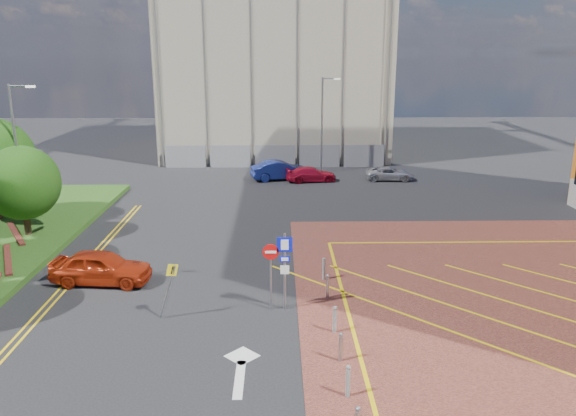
{
  "coord_description": "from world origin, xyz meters",
  "views": [
    {
      "loc": [
        0.24,
        -19.63,
        9.93
      ],
      "look_at": [
        0.67,
        3.43,
        3.54
      ],
      "focal_mm": 35.0,
      "sensor_mm": 36.0,
      "label": 1
    }
  ],
  "objects_px": {
    "warning_sign": "(169,284)",
    "car_blue_back": "(280,170)",
    "tree_c": "(22,183)",
    "car_red_back": "(311,174)",
    "sign_cluster": "(280,264)",
    "lamp_back": "(323,121)",
    "car_silver_back": "(390,174)",
    "car_red_left": "(101,267)",
    "lamp_left_far": "(18,150)"
  },
  "relations": [
    {
      "from": "car_red_back",
      "to": "car_silver_back",
      "type": "bearing_deg",
      "value": -95.11
    },
    {
      "from": "car_blue_back",
      "to": "car_red_back",
      "type": "distance_m",
      "value": 2.58
    },
    {
      "from": "car_red_left",
      "to": "car_red_back",
      "type": "height_order",
      "value": "car_red_left"
    },
    {
      "from": "lamp_left_far",
      "to": "car_silver_back",
      "type": "distance_m",
      "value": 27.13
    },
    {
      "from": "car_blue_back",
      "to": "car_silver_back",
      "type": "relative_size",
      "value": 1.22
    },
    {
      "from": "lamp_left_far",
      "to": "car_red_left",
      "type": "distance_m",
      "value": 11.32
    },
    {
      "from": "car_red_back",
      "to": "car_silver_back",
      "type": "relative_size",
      "value": 1.05
    },
    {
      "from": "warning_sign",
      "to": "car_blue_back",
      "type": "xyz_separation_m",
      "value": [
        4.35,
        24.61,
        -0.66
      ]
    },
    {
      "from": "car_red_back",
      "to": "car_red_left",
      "type": "bearing_deg",
      "value": 144.2
    },
    {
      "from": "car_red_left",
      "to": "car_blue_back",
      "type": "bearing_deg",
      "value": -15.43
    },
    {
      "from": "tree_c",
      "to": "car_red_left",
      "type": "relative_size",
      "value": 1.11
    },
    {
      "from": "tree_c",
      "to": "car_blue_back",
      "type": "height_order",
      "value": "tree_c"
    },
    {
      "from": "lamp_left_far",
      "to": "warning_sign",
      "type": "relative_size",
      "value": 3.57
    },
    {
      "from": "sign_cluster",
      "to": "warning_sign",
      "type": "relative_size",
      "value": 1.43
    },
    {
      "from": "car_red_left",
      "to": "car_red_back",
      "type": "bearing_deg",
      "value": -21.87
    },
    {
      "from": "tree_c",
      "to": "car_red_back",
      "type": "relative_size",
      "value": 1.22
    },
    {
      "from": "lamp_left_far",
      "to": "lamp_back",
      "type": "relative_size",
      "value": 1.0
    },
    {
      "from": "car_blue_back",
      "to": "car_red_back",
      "type": "bearing_deg",
      "value": -120.94
    },
    {
      "from": "lamp_left_far",
      "to": "car_red_left",
      "type": "bearing_deg",
      "value": -50.33
    },
    {
      "from": "tree_c",
      "to": "car_blue_back",
      "type": "distance_m",
      "value": 20.54
    },
    {
      "from": "sign_cluster",
      "to": "car_red_back",
      "type": "relative_size",
      "value": 0.8
    },
    {
      "from": "car_red_left",
      "to": "lamp_left_far",
      "type": "bearing_deg",
      "value": 45.17
    },
    {
      "from": "warning_sign",
      "to": "car_red_back",
      "type": "xyz_separation_m",
      "value": [
        6.82,
        23.88,
        -0.85
      ]
    },
    {
      "from": "car_red_back",
      "to": "tree_c",
      "type": "bearing_deg",
      "value": 122.4
    },
    {
      "from": "tree_c",
      "to": "car_blue_back",
      "type": "relative_size",
      "value": 1.05
    },
    {
      "from": "car_red_back",
      "to": "car_silver_back",
      "type": "height_order",
      "value": "car_red_back"
    },
    {
      "from": "car_blue_back",
      "to": "car_red_back",
      "type": "height_order",
      "value": "car_blue_back"
    },
    {
      "from": "tree_c",
      "to": "car_red_back",
      "type": "xyz_separation_m",
      "value": [
        16.4,
        14.17,
        -2.61
      ]
    },
    {
      "from": "warning_sign",
      "to": "car_blue_back",
      "type": "bearing_deg",
      "value": 79.99
    },
    {
      "from": "car_blue_back",
      "to": "car_silver_back",
      "type": "xyz_separation_m",
      "value": [
        8.85,
        -0.36,
        -0.24
      ]
    },
    {
      "from": "lamp_back",
      "to": "car_silver_back",
      "type": "relative_size",
      "value": 2.09
    },
    {
      "from": "tree_c",
      "to": "lamp_back",
      "type": "relative_size",
      "value": 0.61
    },
    {
      "from": "tree_c",
      "to": "car_silver_back",
      "type": "height_order",
      "value": "tree_c"
    },
    {
      "from": "tree_c",
      "to": "car_silver_back",
      "type": "bearing_deg",
      "value": 32.54
    },
    {
      "from": "car_silver_back",
      "to": "lamp_left_far",
      "type": "bearing_deg",
      "value": 121.58
    },
    {
      "from": "car_red_left",
      "to": "car_blue_back",
      "type": "distance_m",
      "value": 22.57
    },
    {
      "from": "lamp_back",
      "to": "car_blue_back",
      "type": "relative_size",
      "value": 1.71
    },
    {
      "from": "lamp_back",
      "to": "car_silver_back",
      "type": "distance_m",
      "value": 7.33
    },
    {
      "from": "lamp_left_far",
      "to": "lamp_back",
      "type": "height_order",
      "value": "lamp_left_far"
    },
    {
      "from": "lamp_back",
      "to": "car_red_back",
      "type": "relative_size",
      "value": 2.0
    },
    {
      "from": "warning_sign",
      "to": "car_blue_back",
      "type": "height_order",
      "value": "warning_sign"
    },
    {
      "from": "sign_cluster",
      "to": "car_red_back",
      "type": "distance_m",
      "value": 23.37
    },
    {
      "from": "lamp_back",
      "to": "car_red_left",
      "type": "distance_m",
      "value": 27.11
    },
    {
      "from": "warning_sign",
      "to": "car_red_left",
      "type": "relative_size",
      "value": 0.51
    },
    {
      "from": "warning_sign",
      "to": "car_silver_back",
      "type": "distance_m",
      "value": 27.62
    },
    {
      "from": "car_blue_back",
      "to": "lamp_back",
      "type": "bearing_deg",
      "value": -64.13
    },
    {
      "from": "tree_c",
      "to": "car_silver_back",
      "type": "distance_m",
      "value": 27.15
    },
    {
      "from": "sign_cluster",
      "to": "car_blue_back",
      "type": "height_order",
      "value": "sign_cluster"
    },
    {
      "from": "sign_cluster",
      "to": "car_blue_back",
      "type": "bearing_deg",
      "value": 89.68
    },
    {
      "from": "car_red_left",
      "to": "lamp_back",
      "type": "bearing_deg",
      "value": -20.35
    }
  ]
}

